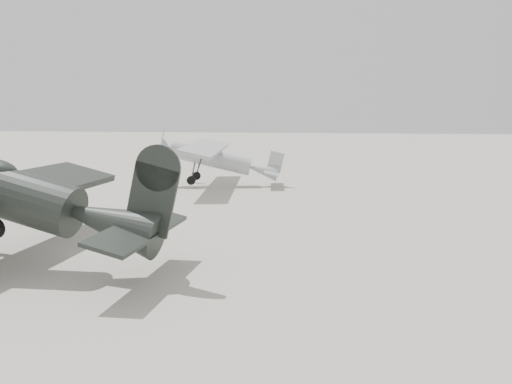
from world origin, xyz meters
TOP-DOWN VIEW (x-y plane):
  - ground at (0.00, 0.00)m, footprint 160.00×160.00m
  - lowwing_monoplane at (-4.57, -1.08)m, footprint 8.51×11.88m
  - highwing_monoplane at (-2.43, 14.49)m, footprint 6.99×9.84m

SIDE VIEW (x-z plane):
  - ground at x=0.00m, z-range 0.00..0.00m
  - highwing_monoplane at x=-2.43m, z-range 0.35..3.14m
  - lowwing_monoplane at x=-4.57m, z-range 0.11..3.95m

